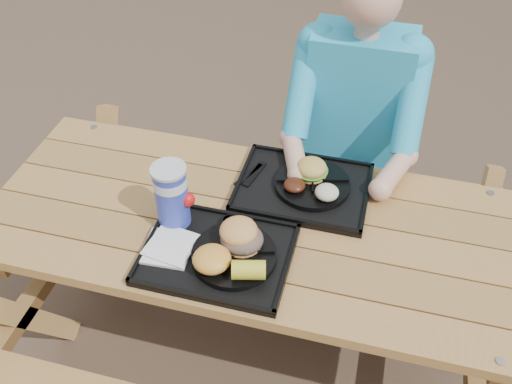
# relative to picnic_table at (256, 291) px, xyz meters

# --- Properties ---
(ground) EXTENTS (60.00, 60.00, 0.00)m
(ground) POSITION_rel_picnic_table_xyz_m (0.00, 0.00, -0.38)
(ground) COLOR #999999
(ground) RESTS_ON ground
(picnic_table) EXTENTS (1.80, 1.49, 0.75)m
(picnic_table) POSITION_rel_picnic_table_xyz_m (0.00, 0.00, 0.00)
(picnic_table) COLOR #999999
(picnic_table) RESTS_ON ground
(tray_near) EXTENTS (0.45, 0.35, 0.02)m
(tray_near) POSITION_rel_picnic_table_xyz_m (-0.07, -0.18, 0.39)
(tray_near) COLOR black
(tray_near) RESTS_ON picnic_table
(tray_far) EXTENTS (0.45, 0.35, 0.02)m
(tray_far) POSITION_rel_picnic_table_xyz_m (0.12, 0.18, 0.39)
(tray_far) COLOR black
(tray_far) RESTS_ON picnic_table
(plate_near) EXTENTS (0.26, 0.26, 0.02)m
(plate_near) POSITION_rel_picnic_table_xyz_m (-0.02, -0.19, 0.41)
(plate_near) COLOR black
(plate_near) RESTS_ON tray_near
(plate_far) EXTENTS (0.26, 0.26, 0.02)m
(plate_far) POSITION_rel_picnic_table_xyz_m (0.15, 0.19, 0.41)
(plate_far) COLOR black
(plate_far) RESTS_ON tray_far
(napkin_stack) EXTENTS (0.16, 0.16, 0.02)m
(napkin_stack) POSITION_rel_picnic_table_xyz_m (-0.23, -0.21, 0.40)
(napkin_stack) COLOR white
(napkin_stack) RESTS_ON tray_near
(soda_cup) EXTENTS (0.10, 0.10, 0.21)m
(soda_cup) POSITION_rel_picnic_table_xyz_m (-0.25, -0.08, 0.50)
(soda_cup) COLOR #1728AC
(soda_cup) RESTS_ON tray_near
(condiment_bbq) EXTENTS (0.04, 0.04, 0.03)m
(condiment_bbq) POSITION_rel_picnic_table_xyz_m (-0.07, -0.06, 0.41)
(condiment_bbq) COLOR #340507
(condiment_bbq) RESTS_ON tray_near
(condiment_mustard) EXTENTS (0.05, 0.05, 0.03)m
(condiment_mustard) POSITION_rel_picnic_table_xyz_m (-0.01, -0.06, 0.41)
(condiment_mustard) COLOR orange
(condiment_mustard) RESTS_ON tray_near
(sandwich) EXTENTS (0.12, 0.12, 0.13)m
(sandwich) POSITION_rel_picnic_table_xyz_m (-0.01, -0.15, 0.48)
(sandwich) COLOR #DB944D
(sandwich) RESTS_ON plate_near
(mac_cheese) EXTENTS (0.11, 0.11, 0.06)m
(mac_cheese) POSITION_rel_picnic_table_xyz_m (-0.07, -0.25, 0.44)
(mac_cheese) COLOR gold
(mac_cheese) RESTS_ON plate_near
(corn_cob) EXTENTS (0.12, 0.12, 0.06)m
(corn_cob) POSITION_rel_picnic_table_xyz_m (0.05, -0.26, 0.44)
(corn_cob) COLOR yellow
(corn_cob) RESTS_ON plate_near
(cutlery_far) EXTENTS (0.06, 0.15, 0.01)m
(cutlery_far) POSITION_rel_picnic_table_xyz_m (-0.06, 0.20, 0.40)
(cutlery_far) COLOR black
(cutlery_far) RESTS_ON tray_far
(burger) EXTENTS (0.11, 0.11, 0.10)m
(burger) POSITION_rel_picnic_table_xyz_m (0.14, 0.23, 0.46)
(burger) COLOR gold
(burger) RESTS_ON plate_far
(baked_beans) EXTENTS (0.07, 0.07, 0.03)m
(baked_beans) POSITION_rel_picnic_table_xyz_m (0.10, 0.14, 0.43)
(baked_beans) COLOR #431C0D
(baked_beans) RESTS_ON plate_far
(potato_salad) EXTENTS (0.08, 0.08, 0.04)m
(potato_salad) POSITION_rel_picnic_table_xyz_m (0.21, 0.13, 0.44)
(potato_salad) COLOR beige
(potato_salad) RESTS_ON plate_far
(diner) EXTENTS (0.48, 0.84, 1.28)m
(diner) POSITION_rel_picnic_table_xyz_m (0.24, 0.63, 0.27)
(diner) COLOR #1998B1
(diner) RESTS_ON ground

